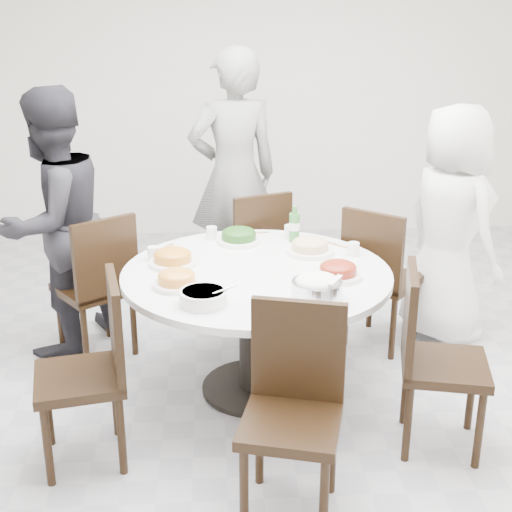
{
  "coord_description": "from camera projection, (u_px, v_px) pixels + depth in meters",
  "views": [
    {
      "loc": [
        -0.38,
        -3.69,
        2.18
      ],
      "look_at": [
        -0.14,
        0.03,
        0.82
      ],
      "focal_mm": 50.0,
      "sensor_mm": 36.0,
      "label": 1
    }
  ],
  "objects": [
    {
      "name": "floor",
      "position": [
        280.0,
        387.0,
        4.23
      ],
      "size": [
        6.0,
        6.0,
        0.01
      ],
      "primitive_type": "cube",
      "color": "#ABABB0",
      "rests_on": "ground"
    },
    {
      "name": "wall_back",
      "position": [
        251.0,
        87.0,
        6.57
      ],
      "size": [
        6.0,
        0.01,
        2.8
      ],
      "primitive_type": "cube",
      "color": "white",
      "rests_on": "ground"
    },
    {
      "name": "dining_table",
      "position": [
        257.0,
        332.0,
        4.08
      ],
      "size": [
        1.5,
        1.5,
        0.75
      ],
      "primitive_type": "cylinder",
      "color": "white",
      "rests_on": "floor"
    },
    {
      "name": "chair_ne",
      "position": [
        383.0,
        276.0,
        4.62
      ],
      "size": [
        0.59,
        0.59,
        0.95
      ],
      "primitive_type": "cube",
      "rotation": [
        0.0,
        0.0,
        2.44
      ],
      "color": "black",
      "rests_on": "floor"
    },
    {
      "name": "chair_n",
      "position": [
        251.0,
        254.0,
        5.02
      ],
      "size": [
        0.55,
        0.55,
        0.95
      ],
      "primitive_type": "cube",
      "rotation": [
        0.0,
        0.0,
        3.52
      ],
      "color": "black",
      "rests_on": "floor"
    },
    {
      "name": "chair_nw",
      "position": [
        94.0,
        285.0,
        4.48
      ],
      "size": [
        0.59,
        0.59,
        0.95
      ],
      "primitive_type": "cube",
      "rotation": [
        0.0,
        0.0,
        3.78
      ],
      "color": "black",
      "rests_on": "floor"
    },
    {
      "name": "chair_sw",
      "position": [
        79.0,
        374.0,
        3.42
      ],
      "size": [
        0.5,
        0.5,
        0.95
      ],
      "primitive_type": "cube",
      "rotation": [
        0.0,
        0.0,
        4.91
      ],
      "color": "black",
      "rests_on": "floor"
    },
    {
      "name": "chair_s",
      "position": [
        291.0,
        420.0,
        3.05
      ],
      "size": [
        0.51,
        0.51,
        0.95
      ],
      "primitive_type": "cube",
      "rotation": [
        0.0,
        0.0,
        6.02
      ],
      "color": "black",
      "rests_on": "floor"
    },
    {
      "name": "chair_se",
      "position": [
        445.0,
        362.0,
        3.53
      ],
      "size": [
        0.5,
        0.5,
        0.95
      ],
      "primitive_type": "cube",
      "rotation": [
        0.0,
        0.0,
        7.62
      ],
      "color": "black",
      "rests_on": "floor"
    },
    {
      "name": "diner_right",
      "position": [
        450.0,
        226.0,
        4.62
      ],
      "size": [
        0.77,
        0.9,
        1.57
      ],
      "primitive_type": "imported",
      "rotation": [
        0.0,
        0.0,
        2.0
      ],
      "color": "silver",
      "rests_on": "floor"
    },
    {
      "name": "diner_middle",
      "position": [
        234.0,
        176.0,
        5.26
      ],
      "size": [
        0.77,
        0.61,
        1.87
      ],
      "primitive_type": "imported",
      "rotation": [
        0.0,
        0.0,
        3.4
      ],
      "color": "black",
      "rests_on": "floor"
    },
    {
      "name": "diner_left",
      "position": [
        54.0,
        224.0,
        4.45
      ],
      "size": [
        1.0,
        1.04,
        1.69
      ],
      "primitive_type": "imported",
      "rotation": [
        0.0,
        0.0,
        4.08
      ],
      "color": "black",
      "rests_on": "floor"
    },
    {
      "name": "dish_greens",
      "position": [
        239.0,
        237.0,
        4.39
      ],
      "size": [
        0.27,
        0.27,
        0.07
      ],
      "primitive_type": "cylinder",
      "color": "white",
      "rests_on": "dining_table"
    },
    {
      "name": "dish_pale",
      "position": [
        310.0,
        247.0,
        4.21
      ],
      "size": [
        0.28,
        0.28,
        0.07
      ],
      "primitive_type": "cylinder",
      "color": "white",
      "rests_on": "dining_table"
    },
    {
      "name": "dish_orange",
      "position": [
        173.0,
        259.0,
        4.03
      ],
      "size": [
        0.27,
        0.27,
        0.07
      ],
      "primitive_type": "cylinder",
      "color": "white",
      "rests_on": "dining_table"
    },
    {
      "name": "dish_redbrown",
      "position": [
        338.0,
        272.0,
        3.84
      ],
      "size": [
        0.26,
        0.26,
        0.06
      ],
      "primitive_type": "cylinder",
      "color": "white",
      "rests_on": "dining_table"
    },
    {
      "name": "dish_tofu",
      "position": [
        177.0,
        281.0,
        3.72
      ],
      "size": [
        0.25,
        0.25,
        0.07
      ],
      "primitive_type": "cylinder",
      "color": "white",
      "rests_on": "dining_table"
    },
    {
      "name": "rice_bowl",
      "position": [
        317.0,
        291.0,
        3.53
      ],
      "size": [
        0.25,
        0.25,
        0.11
      ],
      "primitive_type": "cylinder",
      "color": "silver",
      "rests_on": "dining_table"
    },
    {
      "name": "soup_bowl",
      "position": [
        203.0,
        297.0,
        3.51
      ],
      "size": [
        0.24,
        0.24,
        0.07
      ],
      "primitive_type": "cylinder",
      "color": "white",
      "rests_on": "dining_table"
    },
    {
      "name": "beverage_bottle",
      "position": [
        294.0,
        224.0,
        4.39
      ],
      "size": [
        0.07,
        0.07,
        0.23
      ],
      "primitive_type": "cylinder",
      "color": "#30742E",
      "rests_on": "dining_table"
    },
    {
      "name": "tea_cups",
      "position": [
        246.0,
        228.0,
        4.54
      ],
      "size": [
        0.07,
        0.07,
        0.08
      ],
      "primitive_type": "cylinder",
      "color": "white",
      "rests_on": "dining_table"
    },
    {
      "name": "chopsticks",
      "position": [
        253.0,
        232.0,
        4.57
      ],
      "size": [
        0.24,
        0.04,
        0.01
      ],
      "primitive_type": null,
      "color": "tan",
      "rests_on": "dining_table"
    }
  ]
}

